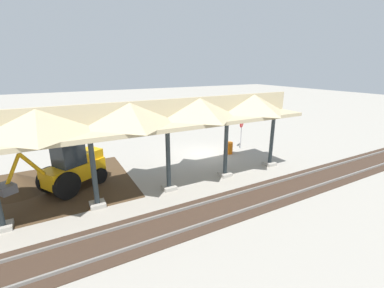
% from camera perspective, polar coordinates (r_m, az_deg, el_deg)
% --- Properties ---
extents(ground_plane, '(120.00, 120.00, 0.00)m').
position_cam_1_polar(ground_plane, '(19.69, 2.86, -2.26)').
color(ground_plane, gray).
extents(dirt_work_zone, '(8.79, 7.00, 0.01)m').
position_cam_1_polar(dirt_work_zone, '(16.35, -29.34, -8.64)').
color(dirt_work_zone, '#42301E').
rests_on(dirt_work_zone, ground).
extents(platform_canopy, '(23.63, 3.20, 4.90)m').
position_cam_1_polar(platform_canopy, '(12.05, -22.18, 4.76)').
color(platform_canopy, '#9E998E').
rests_on(platform_canopy, ground).
extents(rail_tracks, '(60.00, 2.58, 0.15)m').
position_cam_1_polar(rail_tracks, '(14.60, 17.86, -10.08)').
color(rail_tracks, slate).
rests_on(rail_tracks, ground).
extents(stop_sign, '(0.68, 0.40, 2.53)m').
position_cam_1_polar(stop_sign, '(20.88, 10.95, 3.78)').
color(stop_sign, gray).
rests_on(stop_sign, ground).
extents(backhoe, '(5.03, 3.66, 2.82)m').
position_cam_1_polar(backhoe, '(15.25, -25.26, -4.68)').
color(backhoe, orange).
rests_on(backhoe, ground).
extents(dirt_mound, '(6.23, 6.23, 1.90)m').
position_cam_1_polar(dirt_mound, '(17.04, -34.05, -8.44)').
color(dirt_mound, '#42301E').
rests_on(dirt_mound, ground).
extents(traffic_barrel, '(0.56, 0.56, 0.90)m').
position_cam_1_polar(traffic_barrel, '(19.87, 8.22, -0.88)').
color(traffic_barrel, orange).
rests_on(traffic_barrel, ground).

